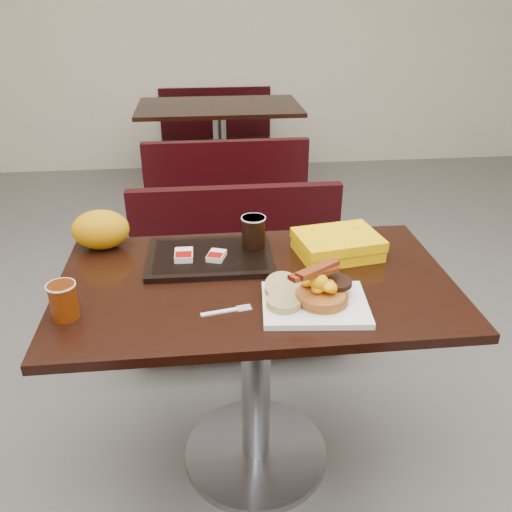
{
  "coord_description": "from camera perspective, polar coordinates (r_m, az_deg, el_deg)",
  "views": [
    {
      "loc": [
        -0.15,
        -1.4,
        1.56
      ],
      "look_at": [
        0.0,
        0.02,
        0.82
      ],
      "focal_mm": 37.18,
      "sensor_mm": 36.0,
      "label": 1
    }
  ],
  "objects": [
    {
      "name": "tray",
      "position": [
        1.74,
        -4.97,
        -0.12
      ],
      "size": [
        0.41,
        0.29,
        0.02
      ],
      "primitive_type": "cube",
      "rotation": [
        0.0,
        0.0,
        -0.02
      ],
      "color": "black",
      "rests_on": "table_near"
    },
    {
      "name": "table_far",
      "position": [
        4.17,
        -3.86,
        10.85
      ],
      "size": [
        1.2,
        0.7,
        0.75
      ],
      "primitive_type": null,
      "color": "black",
      "rests_on": "floor"
    },
    {
      "name": "muffin_bottom",
      "position": [
        1.46,
        3.02,
        -5.0
      ],
      "size": [
        0.11,
        0.11,
        0.02
      ],
      "primitive_type": "cylinder",
      "rotation": [
        0.0,
        0.0,
        -0.17
      ],
      "color": "tan",
      "rests_on": "platter"
    },
    {
      "name": "clamshell",
      "position": [
        1.78,
        8.77,
        1.21
      ],
      "size": [
        0.3,
        0.24,
        0.07
      ],
      "primitive_type": "cube",
      "rotation": [
        0.0,
        0.0,
        0.17
      ],
      "color": "#FFBC04",
      "rests_on": "table_near"
    },
    {
      "name": "floor",
      "position": [
        2.1,
        -0.02,
        -20.59
      ],
      "size": [
        6.0,
        7.0,
        0.01
      ],
      "primitive_type": "cube",
      "color": "#65635E",
      "rests_on": "ground"
    },
    {
      "name": "coffee_cup_near",
      "position": [
        1.51,
        -19.99,
        -4.58
      ],
      "size": [
        0.07,
        0.07,
        0.1
      ],
      "primitive_type": "cylinder",
      "rotation": [
        0.0,
        0.0,
        -0.03
      ],
      "color": "#963305",
      "rests_on": "table_near"
    },
    {
      "name": "bench_near_n",
      "position": [
        2.42,
        -1.77,
        -2.33
      ],
      "size": [
        1.0,
        0.46,
        0.72
      ],
      "primitive_type": null,
      "color": "black",
      "rests_on": "floor"
    },
    {
      "name": "condiment_syrup",
      "position": [
        1.64,
        -6.55,
        -2.22
      ],
      "size": [
        0.04,
        0.03,
        0.01
      ],
      "primitive_type": "cube",
      "rotation": [
        0.0,
        0.0,
        0.13
      ],
      "color": "#AC5C07",
      "rests_on": "table_near"
    },
    {
      "name": "coffee_cup_far",
      "position": [
        1.76,
        -0.27,
        2.59
      ],
      "size": [
        0.09,
        0.09,
        0.11
      ],
      "primitive_type": "cylinder",
      "rotation": [
        0.0,
        0.0,
        -0.12
      ],
      "color": "black",
      "rests_on": "tray"
    },
    {
      "name": "pancake_stack",
      "position": [
        1.49,
        7.16,
        -4.29
      ],
      "size": [
        0.16,
        0.16,
        0.03
      ],
      "primitive_type": "cylinder",
      "rotation": [
        0.0,
        0.0,
        -0.12
      ],
      "color": "#AA541C",
      "rests_on": "platter"
    },
    {
      "name": "knife",
      "position": [
        1.54,
        8.33,
        -4.65
      ],
      "size": [
        0.1,
        0.13,
        0.0
      ],
      "primitive_type": "cube",
      "rotation": [
        0.0,
        0.0,
        -0.98
      ],
      "color": "white",
      "rests_on": "table_near"
    },
    {
      "name": "hashbrown_sleeve_left",
      "position": [
        1.72,
        -7.77,
        0.1
      ],
      "size": [
        0.06,
        0.08,
        0.02
      ],
      "primitive_type": "cube",
      "rotation": [
        0.0,
        0.0,
        -0.02
      ],
      "color": "silver",
      "rests_on": "tray"
    },
    {
      "name": "condiment_ketchup",
      "position": [
        1.67,
        -2.69,
        -1.52
      ],
      "size": [
        0.04,
        0.03,
        0.01
      ],
      "primitive_type": "cube",
      "rotation": [
        0.0,
        0.0,
        -0.01
      ],
      "color": "#8C0504",
      "rests_on": "table_near"
    },
    {
      "name": "sausage_patty",
      "position": [
        1.52,
        8.59,
        -2.8
      ],
      "size": [
        0.11,
        0.11,
        0.01
      ],
      "primitive_type": "cylinder",
      "rotation": [
        0.0,
        0.0,
        -0.29
      ],
      "color": "black",
      "rests_on": "pancake_stack"
    },
    {
      "name": "fork",
      "position": [
        1.47,
        -4.0,
        -6.03
      ],
      "size": [
        0.15,
        0.05,
        0.0
      ],
      "primitive_type": null,
      "rotation": [
        0.0,
        0.0,
        0.19
      ],
      "color": "white",
      "rests_on": "table_near"
    },
    {
      "name": "bench_far_s",
      "position": [
        3.51,
        -3.32,
        7.38
      ],
      "size": [
        1.0,
        0.46,
        0.72
      ],
      "primitive_type": null,
      "color": "black",
      "rests_on": "floor"
    },
    {
      "name": "bench_far_n",
      "position": [
        4.85,
        -4.24,
        13.01
      ],
      "size": [
        1.0,
        0.46,
        0.72
      ],
      "primitive_type": null,
      "color": "black",
      "rests_on": "floor"
    },
    {
      "name": "platter",
      "position": [
        1.5,
        6.35,
        -5.2
      ],
      "size": [
        0.31,
        0.25,
        0.02
      ],
      "primitive_type": "cube",
      "rotation": [
        0.0,
        0.0,
        -0.09
      ],
      "color": "white",
      "rests_on": "table_near"
    },
    {
      "name": "paper_bag",
      "position": [
        1.87,
        -16.37,
        2.76
      ],
      "size": [
        0.21,
        0.17,
        0.13
      ],
      "primitive_type": "ellipsoid",
      "rotation": [
        0.0,
        0.0,
        0.15
      ],
      "color": "#CD8B06",
      "rests_on": "table_near"
    },
    {
      "name": "bacon_strips",
      "position": [
        1.46,
        6.29,
        -1.74
      ],
      "size": [
        0.19,
        0.16,
        0.01
      ],
      "primitive_type": null,
      "rotation": [
        0.0,
        0.0,
        0.57
      ],
      "color": "#490905",
      "rests_on": "scrambled_eggs"
    },
    {
      "name": "muffin_top",
      "position": [
        1.51,
        2.82,
        -3.35
      ],
      "size": [
        0.12,
        0.12,
        0.06
      ],
      "primitive_type": "cylinder",
      "rotation": [
        0.38,
        0.0,
        -0.18
      ],
      "color": "tan",
      "rests_on": "platter"
    },
    {
      "name": "scrambled_eggs",
      "position": [
        1.47,
        6.75,
        -2.92
      ],
      "size": [
        0.11,
        0.1,
        0.05
      ],
      "primitive_type": "ellipsoid",
      "rotation": [
        0.0,
        0.0,
        0.24
      ],
      "color": "#FFC005",
      "rests_on": "pancake_stack"
    },
    {
      "name": "hashbrown_sleeve_right",
      "position": [
        1.71,
        -4.28,
        0.03
      ],
      "size": [
        0.07,
        0.08,
        0.02
      ],
      "primitive_type": "cube",
      "rotation": [
        0.0,
        0.0,
        -0.34
      ],
      "color": "silver",
      "rests_on": "tray"
    },
    {
      "name": "table_near",
      "position": [
        1.84,
        -0.02,
        -12.75
      ],
      "size": [
        1.2,
        0.7,
        0.75
      ],
      "primitive_type": null,
      "color": "black",
      "rests_on": "floor"
    },
    {
      "name": "wall_back",
      "position": [
        4.9,
        -4.8,
        25.46
      ],
      "size": [
        6.0,
        0.01,
        2.8
      ],
      "primitive_type": "cube",
      "color": "beige",
      "rests_on": "ground"
    }
  ]
}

